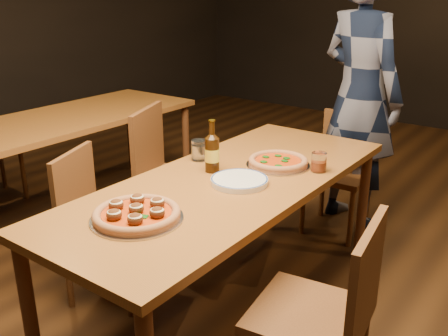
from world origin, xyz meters
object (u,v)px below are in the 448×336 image
Objects in this scene: table_main at (230,192)px; chair_main_sw at (180,178)px; chair_main_nw at (109,224)px; chair_main_e at (309,313)px; plate_stack at (239,181)px; beer_bottle at (212,154)px; chair_end at (338,173)px; diner at (360,96)px; pizza_meatball at (137,214)px; amber_glass at (319,162)px; table_left at (66,126)px; pizza_margherita at (278,162)px; water_glass at (199,150)px.

chair_main_sw is (-0.66, 0.37, -0.19)m from table_main.
chair_main_e is (1.24, -0.09, 0.02)m from chair_main_nw.
plate_stack is (0.07, -0.03, 0.08)m from table_main.
beer_bottle is at bearing 164.88° from plate_stack.
chair_end is 0.55m from diner.
plate_stack is (0.11, 0.57, -0.01)m from pizza_meatball.
chair_main_nw is 1.16m from amber_glass.
amber_glass is (0.30, 0.35, 0.12)m from table_main.
diner is at bearing 32.13° from table_left.
beer_bottle is at bearing 167.15° from table_main.
amber_glass is at bearing -163.11° from chair_main_e.
table_main is 2.32× the size of chair_end.
plate_stack is at bearing -92.32° from chair_end.
chair_main_sw reaches higher than chair_main_e.
amber_glass is at bearing 1.53° from table_left.
amber_glass is (0.21, 0.05, 0.03)m from pizza_margherita.
chair_main_nw is 1.61m from chair_end.
pizza_meatball is at bearing -81.05° from beer_bottle.
amber_glass is (2.00, 0.05, 0.12)m from table_left.
pizza_meatball is (-0.67, -0.23, 0.32)m from chair_main_e.
pizza_margherita is at bearing 50.64° from beer_bottle.
diner is (0.68, 1.68, 0.50)m from chair_main_nw.
chair_end is at bearing 87.30° from table_main.
pizza_margherita is (0.13, 0.90, -0.00)m from pizza_meatball.
chair_main_nw is 0.74m from pizza_meatball.
water_glass is at bearing 157.00° from plate_stack.
table_left is 7.27× the size of plate_stack.
chair_main_sw is 1.07× the size of chair_main_e.
chair_main_sw is at bearing 77.51° from diner.
chair_main_nw reaches higher than water_glass.
amber_glass is at bearing -76.94° from chair_end.
water_glass is at bearing -159.81° from amber_glass.
chair_main_nw is (1.09, -0.57, -0.25)m from table_left.
diner reaches higher than table_left.
table_main is at bearing -127.94° from chair_main_e.
pizza_meatball is (-0.04, -0.59, 0.10)m from table_main.
chair_main_e is 8.23× the size of water_glass.
pizza_meatball reaches higher than table_left.
chair_end is at bearing -47.03° from chair_main_nw.
table_main is 7.60× the size of beer_bottle.
pizza_meatball is at bearing -28.24° from table_left.
chair_main_sw is 3.54× the size of plate_stack.
beer_bottle reaches higher than chair_end.
pizza_meatball is at bearing -70.01° from water_glass.
pizza_meatball reaches higher than pizza_margherita.
water_glass reaches higher than plate_stack.
amber_glass is (0.23, 0.38, 0.04)m from plate_stack.
diner is at bearing 89.95° from plate_stack.
chair_main_e reaches higher than pizza_meatball.
diner is at bearing -170.74° from chair_main_e.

